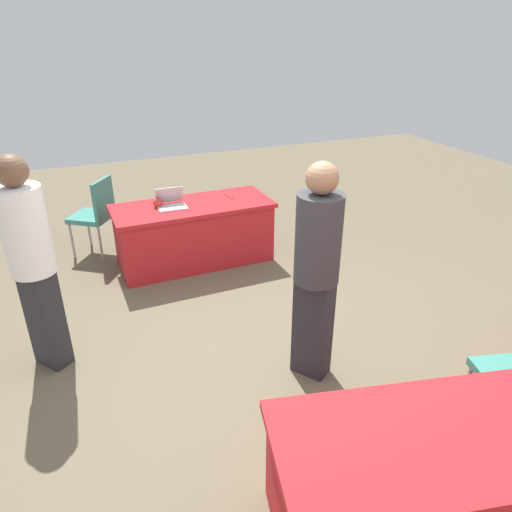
% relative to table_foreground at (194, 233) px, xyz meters
% --- Properties ---
extents(ground_plane, '(14.40, 14.40, 0.00)m').
position_rel_table_foreground_xyz_m(ground_plane, '(-0.03, 2.10, -0.37)').
color(ground_plane, brown).
extents(table_foreground, '(1.84, 0.79, 0.73)m').
position_rel_table_foreground_xyz_m(table_foreground, '(0.00, 0.00, 0.00)').
color(table_foreground, '#AD1E23').
rests_on(table_foreground, ground).
extents(table_mid_right, '(1.92, 1.18, 0.73)m').
position_rel_table_foreground_xyz_m(table_mid_right, '(-0.25, 3.79, -0.00)').
color(table_mid_right, '#AD1E23').
rests_on(table_mid_right, ground).
extents(chair_tucked_left, '(0.61, 0.61, 0.96)m').
position_rel_table_foreground_xyz_m(chair_tucked_left, '(1.03, -0.66, 0.19)').
color(chair_tucked_left, '#9E9993').
rests_on(chair_tucked_left, ground).
extents(person_presenter, '(0.47, 0.47, 1.76)m').
position_rel_table_foreground_xyz_m(person_presenter, '(-0.31, 2.33, 0.62)').
color(person_presenter, '#26262D').
rests_on(person_presenter, ground).
extents(person_attendee_standing, '(0.48, 0.48, 1.78)m').
position_rel_table_foreground_xyz_m(person_attendee_standing, '(1.64, 1.39, 0.64)').
color(person_attendee_standing, '#26262D').
rests_on(person_attendee_standing, ground).
extents(laptop_silver, '(0.33, 0.30, 0.21)m').
position_rel_table_foreground_xyz_m(laptop_silver, '(0.24, -0.01, 0.40)').
color(laptop_silver, silver).
rests_on(laptop_silver, table_foreground).
extents(yarn_ball, '(0.11, 0.11, 0.11)m').
position_rel_table_foreground_xyz_m(yarn_ball, '(0.38, -0.06, 0.42)').
color(yarn_ball, '#B2382D').
rests_on(yarn_ball, table_foreground).
extents(scissors_red, '(0.06, 0.18, 0.01)m').
position_rel_table_foreground_xyz_m(scissors_red, '(-0.49, -0.09, 0.37)').
color(scissors_red, red).
rests_on(scissors_red, table_foreground).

